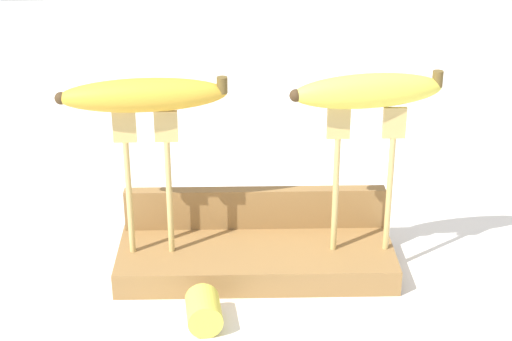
% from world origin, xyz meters
% --- Properties ---
extents(ground_plane, '(3.00, 3.00, 0.00)m').
position_xyz_m(ground_plane, '(0.00, 0.00, 0.00)').
color(ground_plane, silver).
extents(wooden_board, '(0.33, 0.13, 0.03)m').
position_xyz_m(wooden_board, '(0.00, 0.00, 0.02)').
color(wooden_board, olive).
rests_on(wooden_board, ground).
extents(board_backstop, '(0.32, 0.02, 0.05)m').
position_xyz_m(board_backstop, '(0.00, 0.05, 0.06)').
color(board_backstop, olive).
rests_on(board_backstop, wooden_board).
extents(fork_stand_left, '(0.07, 0.01, 0.17)m').
position_xyz_m(fork_stand_left, '(-0.12, -0.01, 0.14)').
color(fork_stand_left, tan).
rests_on(fork_stand_left, wooden_board).
extents(fork_stand_right, '(0.09, 0.01, 0.18)m').
position_xyz_m(fork_stand_right, '(0.12, -0.01, 0.14)').
color(fork_stand_right, tan).
rests_on(fork_stand_right, wooden_board).
extents(banana_raised_left, '(0.19, 0.06, 0.04)m').
position_xyz_m(banana_raised_left, '(-0.12, -0.01, 0.22)').
color(banana_raised_left, gold).
rests_on(banana_raised_left, fork_stand_left).
extents(banana_raised_right, '(0.17, 0.06, 0.04)m').
position_xyz_m(banana_raised_right, '(0.12, -0.01, 0.23)').
color(banana_raised_right, '#DBD147').
rests_on(banana_raised_right, fork_stand_right).
extents(banana_chunk_near, '(0.04, 0.05, 0.04)m').
position_xyz_m(banana_chunk_near, '(-0.06, -0.11, 0.02)').
color(banana_chunk_near, '#DBD147').
rests_on(banana_chunk_near, ground).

